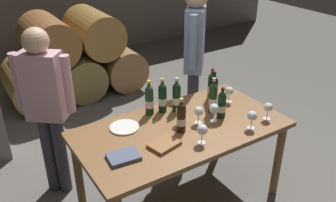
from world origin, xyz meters
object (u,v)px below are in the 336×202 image
wine_bottle_2 (177,97)px  taster_seated_left (46,101)px  leather_ledger (164,144)px  wine_bottle_6 (214,90)px  serving_plate (124,127)px  sommelier_presenting (194,52)px  dining_table (181,137)px  wine_glass_2 (214,109)px  wine_bottle_0 (162,98)px  wine_bottle_7 (213,98)px  wine_bottle_1 (222,104)px  wine_glass_6 (252,116)px  wine_bottle_3 (212,86)px  wine_glass_1 (202,130)px  wine_glass_0 (229,91)px  wine_bottle_5 (149,100)px  wine_bottle_4 (181,117)px  wine_glass_3 (199,112)px  wine_glass_5 (268,108)px  wine_glass_4 (181,112)px  tasting_notebook (124,157)px

wine_bottle_2 → taster_seated_left: 1.09m
leather_ledger → wine_bottle_2: bearing=33.9°
wine_bottle_6 → serving_plate: wine_bottle_6 is taller
wine_bottle_2 → sommelier_presenting: sommelier_presenting is taller
dining_table → wine_glass_2: size_ratio=10.77×
leather_ledger → wine_bottle_0: bearing=46.5°
wine_bottle_2 → wine_bottle_7: 0.31m
leather_ledger → wine_bottle_1: bearing=-3.4°
wine_bottle_0 → wine_glass_6: wine_bottle_0 is taller
wine_bottle_3 → wine_bottle_1: bearing=-114.9°
wine_glass_1 → taster_seated_left: size_ratio=0.10×
wine_bottle_0 → taster_seated_left: bearing=154.6°
wine_bottle_1 → wine_bottle_7: size_ratio=0.86×
wine_glass_0 → wine_glass_6: (-0.15, -0.45, 0.00)m
wine_glass_6 → wine_bottle_5: bearing=131.5°
wine_bottle_2 → wine_bottle_5: wine_bottle_5 is taller
wine_bottle_2 → wine_bottle_4: 0.35m
wine_glass_1 → sommelier_presenting: sommelier_presenting is taller
wine_bottle_3 → taster_seated_left: taster_seated_left is taller
wine_bottle_7 → wine_glass_3: 0.24m
wine_bottle_2 → leather_ledger: wine_bottle_2 is taller
wine_bottle_1 → sommelier_presenting: size_ratio=0.16×
wine_glass_5 → wine_bottle_0: bearing=138.8°
wine_bottle_1 → wine_glass_4: (-0.35, 0.09, -0.01)m
wine_bottle_1 → wine_bottle_7: (-0.00, 0.11, 0.02)m
tasting_notebook → serving_plate: tasting_notebook is taller
wine_bottle_3 → dining_table: bearing=-152.4°
dining_table → wine_bottle_5: 0.41m
wine_glass_2 → wine_glass_6: bearing=-54.3°
wine_bottle_3 → serving_plate: 0.93m
wine_glass_3 → wine_glass_5: bearing=-25.9°
wine_glass_0 → wine_glass_5: 0.41m
wine_glass_3 → tasting_notebook: wine_glass_3 is taller
serving_plate → taster_seated_left: (-0.47, 0.49, 0.16)m
wine_bottle_0 → wine_glass_2: wine_bottle_0 is taller
wine_bottle_5 → wine_bottle_6: (0.58, -0.14, -0.00)m
wine_bottle_5 → wine_glass_1: bearing=-79.8°
wine_bottle_7 → wine_glass_3: (-0.22, -0.09, -0.03)m
wine_bottle_4 → wine_bottle_5: size_ratio=0.93×
wine_bottle_3 → wine_glass_4: size_ratio=1.86×
wine_bottle_4 → wine_glass_3: (0.19, 0.03, -0.02)m
wine_bottle_3 → wine_bottle_7: size_ratio=0.95×
wine_glass_1 → leather_ledger: wine_glass_1 is taller
dining_table → wine_glass_3: bearing=-8.4°
wine_bottle_6 → serving_plate: size_ratio=1.29×
wine_glass_4 → taster_seated_left: 1.12m
wine_glass_1 → wine_bottle_4: bearing=99.8°
wine_glass_2 → tasting_notebook: size_ratio=0.72×
wine_bottle_5 → wine_glass_3: bearing=-53.5°
wine_bottle_4 → serving_plate: bearing=141.4°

